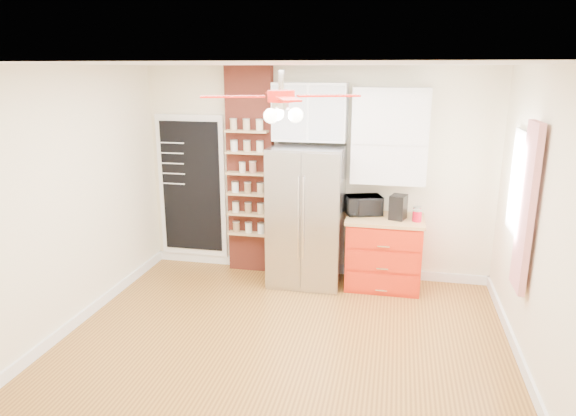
% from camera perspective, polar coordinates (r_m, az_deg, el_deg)
% --- Properties ---
extents(floor, '(4.50, 4.50, 0.00)m').
position_cam_1_polar(floor, '(5.28, -0.67, -15.07)').
color(floor, olive).
rests_on(floor, ground).
extents(ceiling, '(4.50, 4.50, 0.00)m').
position_cam_1_polar(ceiling, '(4.55, -0.78, 15.71)').
color(ceiling, white).
rests_on(ceiling, wall_back).
extents(wall_back, '(4.50, 0.02, 2.70)m').
position_cam_1_polar(wall_back, '(6.65, 3.08, 3.85)').
color(wall_back, '#F3E7C4').
rests_on(wall_back, floor).
extents(wall_front, '(4.50, 0.02, 2.70)m').
position_cam_1_polar(wall_front, '(2.95, -9.46, -11.44)').
color(wall_front, '#F3E7C4').
rests_on(wall_front, floor).
extents(wall_left, '(0.02, 4.00, 2.70)m').
position_cam_1_polar(wall_left, '(5.66, -23.54, 0.55)').
color(wall_left, '#F3E7C4').
rests_on(wall_left, floor).
extents(wall_right, '(0.02, 4.00, 2.70)m').
position_cam_1_polar(wall_right, '(4.80, 26.54, -2.30)').
color(wall_right, '#F3E7C4').
rests_on(wall_right, floor).
extents(chalkboard, '(0.95, 0.05, 1.95)m').
position_cam_1_polar(chalkboard, '(7.13, -10.64, 2.33)').
color(chalkboard, white).
rests_on(chalkboard, wall_back).
extents(brick_pillar, '(0.60, 0.16, 2.70)m').
position_cam_1_polar(brick_pillar, '(6.76, -4.19, 4.01)').
color(brick_pillar, brown).
rests_on(brick_pillar, floor).
extents(fridge, '(0.90, 0.70, 1.75)m').
position_cam_1_polar(fridge, '(6.42, 2.06, -0.93)').
color(fridge, '#B1B2B6').
rests_on(fridge, floor).
extents(upper_glass_cabinet, '(0.90, 0.35, 0.70)m').
position_cam_1_polar(upper_glass_cabinet, '(6.37, 2.48, 10.63)').
color(upper_glass_cabinet, white).
rests_on(upper_glass_cabinet, wall_back).
extents(red_cabinet, '(0.94, 0.64, 0.90)m').
position_cam_1_polar(red_cabinet, '(6.51, 10.57, -4.87)').
color(red_cabinet, red).
rests_on(red_cabinet, floor).
extents(upper_shelf_unit, '(0.90, 0.30, 1.15)m').
position_cam_1_polar(upper_shelf_unit, '(6.34, 11.24, 7.83)').
color(upper_shelf_unit, white).
rests_on(upper_shelf_unit, wall_back).
extents(window, '(0.04, 0.75, 1.05)m').
position_cam_1_polar(window, '(5.59, 24.41, 2.39)').
color(window, white).
rests_on(window, wall_right).
extents(curtain, '(0.06, 0.40, 1.55)m').
position_cam_1_polar(curtain, '(5.08, 24.98, -0.02)').
color(curtain, red).
rests_on(curtain, wall_right).
extents(ceiling_fan, '(1.40, 1.40, 0.44)m').
position_cam_1_polar(ceiling_fan, '(4.56, -0.77, 12.24)').
color(ceiling_fan, silver).
rests_on(ceiling_fan, ceiling).
extents(toaster_oven, '(0.50, 0.42, 0.24)m').
position_cam_1_polar(toaster_oven, '(6.45, 8.39, 0.33)').
color(toaster_oven, black).
rests_on(toaster_oven, red_cabinet).
extents(coffee_maker, '(0.23, 0.26, 0.29)m').
position_cam_1_polar(coffee_maker, '(6.32, 12.15, 0.10)').
color(coffee_maker, black).
rests_on(coffee_maker, red_cabinet).
extents(canister_left, '(0.14, 0.14, 0.13)m').
position_cam_1_polar(canister_left, '(6.29, 14.14, -0.89)').
color(canister_left, red).
rests_on(canister_left, red_cabinet).
extents(canister_right, '(0.12, 0.12, 0.14)m').
position_cam_1_polar(canister_right, '(6.39, 14.12, -0.57)').
color(canister_right, '#A7091D').
rests_on(canister_right, red_cabinet).
extents(pantry_jar_oats, '(0.11, 0.11, 0.12)m').
position_cam_1_polar(pantry_jar_oats, '(6.61, -5.10, 4.49)').
color(pantry_jar_oats, beige).
rests_on(pantry_jar_oats, brick_pillar).
extents(pantry_jar_beans, '(0.12, 0.12, 0.14)m').
position_cam_1_polar(pantry_jar_beans, '(6.58, -3.94, 4.53)').
color(pantry_jar_beans, '#96634C').
rests_on(pantry_jar_beans, brick_pillar).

